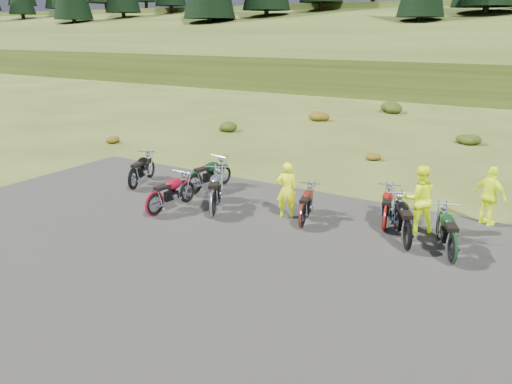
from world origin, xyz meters
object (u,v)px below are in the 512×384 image
Objects in this scene: motorcycle_0 at (134,190)px; person_middle at (287,191)px; motorcycle_3 at (213,218)px; motorcycle_7 at (451,264)px.

person_middle reaches higher than motorcycle_0.
motorcycle_0 is 5.68m from person_middle.
motorcycle_3 is 1.41× the size of person_middle.
motorcycle_3 is at bearing 0.33° from person_middle.
motorcycle_3 is 1.11× the size of motorcycle_7.
motorcycle_3 reaches higher than motorcycle_0.
motorcycle_3 is at bearing 70.96° from motorcycle_7.
motorcycle_3 reaches higher than motorcycle_7.
motorcycle_0 is at bearing -27.77° from person_middle.
motorcycle_3 is 6.48m from motorcycle_7.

